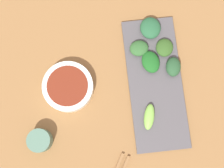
# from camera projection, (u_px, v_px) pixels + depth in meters

# --- Properties ---
(tabletop) EXTENTS (2.10, 2.10, 0.02)m
(tabletop) POSITION_uv_depth(u_px,v_px,m) (113.00, 84.00, 0.98)
(tabletop) COLOR olive
(tabletop) RESTS_ON ground
(sauce_bowl) EXTENTS (0.15, 0.15, 0.04)m
(sauce_bowl) POSITION_uv_depth(u_px,v_px,m) (68.00, 87.00, 0.95)
(sauce_bowl) COLOR white
(sauce_bowl) RESTS_ON tabletop
(serving_plate) EXTENTS (0.16, 0.39, 0.01)m
(serving_plate) POSITION_uv_depth(u_px,v_px,m) (155.00, 83.00, 0.96)
(serving_plate) COLOR #4C4A4D
(serving_plate) RESTS_ON tabletop
(broccoli_leafy_0) EXTENTS (0.06, 0.08, 0.02)m
(broccoli_leafy_0) POSITION_uv_depth(u_px,v_px,m) (151.00, 62.00, 0.96)
(broccoli_leafy_0) COLOR #1A5A1E
(broccoli_leafy_0) RESTS_ON serving_plate
(broccoli_stalk_1) EXTENTS (0.05, 0.08, 0.02)m
(broccoli_stalk_1) POSITION_uv_depth(u_px,v_px,m) (149.00, 117.00, 0.93)
(broccoli_stalk_1) COLOR #7ABA48
(broccoli_stalk_1) RESTS_ON serving_plate
(broccoli_leafy_2) EXTENTS (0.05, 0.07, 0.03)m
(broccoli_leafy_2) POSITION_uv_depth(u_px,v_px,m) (173.00, 67.00, 0.95)
(broccoli_leafy_2) COLOR #244C2B
(broccoli_leafy_2) RESTS_ON serving_plate
(broccoli_leafy_3) EXTENTS (0.07, 0.07, 0.02)m
(broccoli_leafy_3) POSITION_uv_depth(u_px,v_px,m) (165.00, 48.00, 0.97)
(broccoli_leafy_3) COLOR #2F541F
(broccoli_leafy_3) RESTS_ON serving_plate
(broccoli_leafy_4) EXTENTS (0.06, 0.07, 0.03)m
(broccoli_leafy_4) POSITION_uv_depth(u_px,v_px,m) (150.00, 28.00, 0.97)
(broccoli_leafy_4) COLOR #245835
(broccoli_leafy_4) RESTS_ON serving_plate
(broccoli_leafy_5) EXTENTS (0.06, 0.05, 0.02)m
(broccoli_leafy_5) POSITION_uv_depth(u_px,v_px,m) (139.00, 48.00, 0.96)
(broccoli_leafy_5) COLOR #2E5D2C
(broccoli_leafy_5) RESTS_ON serving_plate
(tea_cup) EXTENTS (0.07, 0.07, 0.05)m
(tea_cup) POSITION_uv_depth(u_px,v_px,m) (40.00, 140.00, 0.92)
(tea_cup) COLOR #4F7561
(tea_cup) RESTS_ON tabletop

